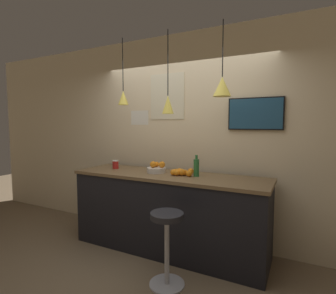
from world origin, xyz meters
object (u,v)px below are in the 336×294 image
Objects in this scene: fruit_bowl at (157,169)px; spread_jar at (115,164)px; bar_stool at (167,236)px; mounted_tv at (255,114)px; juice_bottle at (196,167)px.

fruit_bowl is 0.68m from spread_jar.
bar_stool is 1.15× the size of mounted_tv.
fruit_bowl is 0.97× the size of juice_bottle.
spread_jar is at bearing -168.28° from mounted_tv.
juice_bottle is at bearing -0.52° from fruit_bowl.
bar_stool is 1.51m from spread_jar.
juice_bottle is at bearing -148.00° from mounted_tv.
spread_jar is (-0.68, -0.01, 0.01)m from fruit_bowl.
fruit_bowl is at bearing -162.12° from mounted_tv.
mounted_tv is (1.86, 0.39, 0.71)m from spread_jar.
mounted_tv reaches higher than juice_bottle.
fruit_bowl reaches higher than spread_jar.
spread_jar is (-1.24, 0.00, -0.05)m from juice_bottle.
fruit_bowl is 2.13× the size of spread_jar.
fruit_bowl is at bearing 0.43° from spread_jar.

